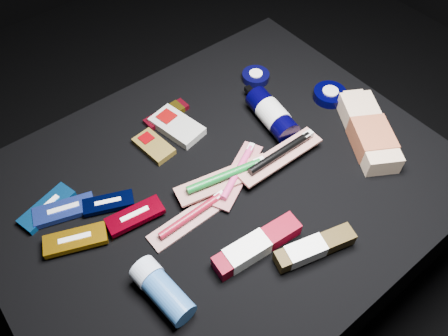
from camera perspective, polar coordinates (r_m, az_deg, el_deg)
ground at (r=1.31m, az=-0.25°, el=-11.85°), size 3.00×3.00×0.00m
cloth_table at (r=1.13m, az=-0.28°, el=-7.48°), size 0.98×0.78×0.40m
luna_bar_0 at (r=0.98m, az=-22.10°, el=-4.83°), size 0.13×0.08×0.02m
luna_bar_1 at (r=0.96m, az=-20.14°, el=-5.19°), size 0.13×0.08×0.02m
luna_bar_2 at (r=0.94m, az=-14.85°, el=-4.44°), size 0.11×0.08×0.01m
luna_bar_3 at (r=0.91m, az=-18.82°, el=-8.86°), size 0.13×0.09×0.02m
luna_bar_4 at (r=0.91m, az=-11.53°, el=-6.14°), size 0.12×0.06×0.02m
clif_bar_0 at (r=1.03m, az=-9.31°, el=2.94°), size 0.06×0.10×0.02m
clif_bar_1 at (r=1.06m, az=-6.37°, el=5.59°), size 0.09×0.14×0.02m
power_bar at (r=1.09m, az=-7.25°, el=7.15°), size 0.12×0.04×0.01m
lotion_bottle at (r=1.05m, az=6.28°, el=6.94°), size 0.08×0.19×0.06m
cream_tin_upper at (r=1.18m, az=4.16°, el=11.84°), size 0.07×0.07×0.02m
cream_tin_lower at (r=1.16m, az=13.63°, el=9.31°), size 0.08×0.08×0.03m
bodywash_bottle at (r=1.07m, az=18.38°, el=4.41°), size 0.18×0.24×0.05m
deodorant_stick at (r=0.82m, az=-8.12°, el=-15.48°), size 0.06×0.13×0.05m
toothbrush_pack_0 at (r=0.90m, az=-4.18°, el=-6.31°), size 0.19×0.05×0.02m
toothbrush_pack_1 at (r=0.95m, az=1.84°, el=-0.60°), size 0.19×0.13×0.02m
toothbrush_pack_2 at (r=0.94m, az=0.22°, el=-1.21°), size 0.22×0.10×0.02m
toothbrush_pack_3 at (r=0.97m, az=7.42°, el=1.82°), size 0.22×0.05×0.02m
toothpaste_carton_red at (r=0.86m, az=3.89°, el=-10.33°), size 0.19×0.06×0.04m
toothpaste_carton_green at (r=0.87m, az=11.35°, el=-10.31°), size 0.17×0.08×0.03m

